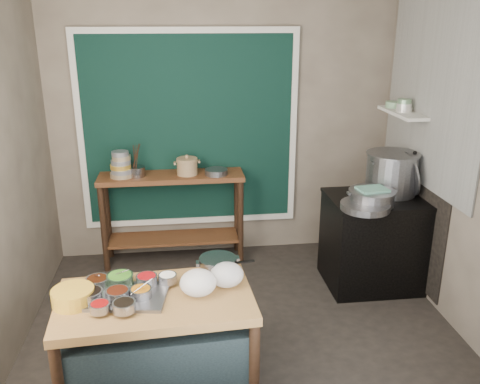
{
  "coord_description": "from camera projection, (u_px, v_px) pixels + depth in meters",
  "views": [
    {
      "loc": [
        -0.46,
        -3.65,
        2.45
      ],
      "look_at": [
        0.02,
        0.25,
        1.09
      ],
      "focal_mm": 38.0,
      "sensor_mm": 36.0,
      "label": 1
    }
  ],
  "objects": [
    {
      "name": "floor",
      "position": [
        241.0,
        325.0,
        4.28
      ],
      "size": [
        3.5,
        3.0,
        0.02
      ],
      "primitive_type": "cube",
      "color": "#2C2622",
      "rests_on": "ground"
    },
    {
      "name": "back_wall",
      "position": [
        223.0,
        124.0,
        5.23
      ],
      "size": [
        3.5,
        0.02,
        2.8
      ],
      "primitive_type": "cube",
      "color": "#786B5C",
      "rests_on": "floor"
    },
    {
      "name": "right_wall",
      "position": [
        461.0,
        157.0,
        4.02
      ],
      "size": [
        0.02,
        3.0,
        2.8
      ],
      "primitive_type": "cube",
      "color": "#786B5C",
      "rests_on": "floor"
    },
    {
      "name": "curtain_panel",
      "position": [
        189.0,
        131.0,
        5.17
      ],
      "size": [
        2.1,
        0.02,
        1.9
      ],
      "primitive_type": "cube",
      "color": "black",
      "rests_on": "back_wall"
    },
    {
      "name": "curtain_frame",
      "position": [
        189.0,
        131.0,
        5.16
      ],
      "size": [
        2.22,
        0.03,
        2.02
      ],
      "primitive_type": null,
      "color": "beige",
      "rests_on": "back_wall"
    },
    {
      "name": "tile_panel",
      "position": [
        432.0,
        90.0,
        4.39
      ],
      "size": [
        0.02,
        1.7,
        1.7
      ],
      "primitive_type": "cube",
      "color": "#B2B2AA",
      "rests_on": "right_wall"
    },
    {
      "name": "soot_patch",
      "position": [
        413.0,
        210.0,
        4.86
      ],
      "size": [
        0.01,
        1.3,
        1.3
      ],
      "primitive_type": "cube",
      "color": "black",
      "rests_on": "right_wall"
    },
    {
      "name": "wall_shelf",
      "position": [
        403.0,
        113.0,
        4.74
      ],
      "size": [
        0.22,
        0.7,
        0.03
      ],
      "primitive_type": "cube",
      "color": "beige",
      "rests_on": "right_wall"
    },
    {
      "name": "prep_table",
      "position": [
        158.0,
        346.0,
        3.38
      ],
      "size": [
        1.29,
        0.79,
        0.75
      ],
      "primitive_type": "cube",
      "rotation": [
        0.0,
        0.0,
        0.06
      ],
      "color": "olive",
      "rests_on": "floor"
    },
    {
      "name": "back_counter",
      "position": [
        173.0,
        218.0,
        5.26
      ],
      "size": [
        1.45,
        0.4,
        0.95
      ],
      "primitive_type": "cube",
      "color": "brown",
      "rests_on": "floor"
    },
    {
      "name": "stove_block",
      "position": [
        375.0,
        242.0,
        4.81
      ],
      "size": [
        0.9,
        0.68,
        0.85
      ],
      "primitive_type": "cube",
      "color": "black",
      "rests_on": "floor"
    },
    {
      "name": "stove_top",
      "position": [
        379.0,
        199.0,
        4.67
      ],
      "size": [
        0.92,
        0.69,
        0.03
      ],
      "primitive_type": "cube",
      "color": "black",
      "rests_on": "stove_block"
    },
    {
      "name": "condiment_tray",
      "position": [
        127.0,
        296.0,
        3.24
      ],
      "size": [
        0.55,
        0.43,
        0.02
      ],
      "primitive_type": "cube",
      "rotation": [
        0.0,
        0.0,
        -0.15
      ],
      "color": "gray",
      "rests_on": "prep_table"
    },
    {
      "name": "condiment_bowls",
      "position": [
        120.0,
        289.0,
        3.24
      ],
      "size": [
        0.62,
        0.48,
        0.07
      ],
      "color": "gray",
      "rests_on": "condiment_tray"
    },
    {
      "name": "yellow_basin",
      "position": [
        73.0,
        296.0,
        3.16
      ],
      "size": [
        0.32,
        0.32,
        0.1
      ],
      "primitive_type": "cylinder",
      "rotation": [
        0.0,
        0.0,
        0.27
      ],
      "color": "#B6772D",
      "rests_on": "prep_table"
    },
    {
      "name": "saucepan",
      "position": [
        218.0,
        267.0,
        3.49
      ],
      "size": [
        0.3,
        0.3,
        0.14
      ],
      "primitive_type": null,
      "rotation": [
        0.0,
        0.0,
        0.16
      ],
      "color": "gray",
      "rests_on": "prep_table"
    },
    {
      "name": "plastic_bag_a",
      "position": [
        198.0,
        283.0,
        3.25
      ],
      "size": [
        0.26,
        0.23,
        0.18
      ],
      "primitive_type": "ellipsoid",
      "rotation": [
        0.0,
        0.0,
        -0.12
      ],
      "color": "white",
      "rests_on": "prep_table"
    },
    {
      "name": "plastic_bag_b",
      "position": [
        227.0,
        275.0,
        3.36
      ],
      "size": [
        0.27,
        0.24,
        0.17
      ],
      "primitive_type": "ellipsoid",
      "rotation": [
        0.0,
        0.0,
        -0.27
      ],
      "color": "white",
      "rests_on": "prep_table"
    },
    {
      "name": "bowl_stack",
      "position": [
        121.0,
        166.0,
        4.99
      ],
      "size": [
        0.23,
        0.23,
        0.26
      ],
      "color": "tan",
      "rests_on": "back_counter"
    },
    {
      "name": "utensil_cup",
      "position": [
        137.0,
        171.0,
        5.02
      ],
      "size": [
        0.19,
        0.19,
        0.1
      ],
      "primitive_type": "cylinder",
      "rotation": [
        0.0,
        0.0,
        0.12
      ],
      "color": "gray",
      "rests_on": "back_counter"
    },
    {
      "name": "ceramic_crock",
      "position": [
        187.0,
        167.0,
        5.07
      ],
      "size": [
        0.25,
        0.25,
        0.15
      ],
      "primitive_type": null,
      "rotation": [
        0.0,
        0.0,
        0.17
      ],
      "color": "#977C52",
      "rests_on": "back_counter"
    },
    {
      "name": "wide_bowl",
      "position": [
        216.0,
        172.0,
        5.08
      ],
      "size": [
        0.29,
        0.29,
        0.06
      ],
      "primitive_type": "cylinder",
      "rotation": [
        0.0,
        0.0,
        -0.35
      ],
      "color": "gray",
      "rests_on": "back_counter"
    },
    {
      "name": "stock_pot",
      "position": [
        391.0,
        173.0,
        4.71
      ],
      "size": [
        0.65,
        0.65,
        0.39
      ],
      "primitive_type": null,
      "rotation": [
        0.0,
        0.0,
        0.38
      ],
      "color": "gray",
      "rests_on": "stove_top"
    },
    {
      "name": "pot_lid",
      "position": [
        410.0,
        173.0,
        4.67
      ],
      "size": [
        0.13,
        0.42,
        0.41
      ],
      "primitive_type": "cylinder",
      "rotation": [
        0.0,
        1.36,
        -0.07
      ],
      "color": "gray",
      "rests_on": "stove_top"
    },
    {
      "name": "steamer",
      "position": [
        372.0,
        198.0,
        4.46
      ],
      "size": [
        0.42,
        0.42,
        0.14
      ],
      "primitive_type": null,
      "rotation": [
        0.0,
        0.0,
        -0.0
      ],
      "color": "gray",
      "rests_on": "stove_top"
    },
    {
      "name": "green_cloth",
      "position": [
        373.0,
        189.0,
        4.43
      ],
      "size": [
        0.28,
        0.23,
        0.02
      ],
      "primitive_type": "cube",
      "rotation": [
        0.0,
        0.0,
        0.15
      ],
      "color": "#5C9585",
      "rests_on": "steamer"
    },
    {
      "name": "shallow_pan",
      "position": [
        365.0,
        206.0,
        4.36
      ],
      "size": [
        0.56,
        0.56,
        0.06
      ],
      "primitive_type": "cylinder",
      "rotation": [
        0.0,
        0.0,
        -0.42
      ],
      "color": "gray",
      "rests_on": "stove_top"
    },
    {
      "name": "shelf_bowl_stack",
      "position": [
        405.0,
        106.0,
        4.7
      ],
      "size": [
        0.14,
        0.14,
        0.12
      ],
      "color": "silver",
      "rests_on": "wall_shelf"
    },
    {
      "name": "shelf_bowl_green",
      "position": [
        394.0,
        104.0,
        4.93
      ],
      "size": [
        0.18,
        0.18,
        0.06
      ],
      "primitive_type": "cylinder",
      "rotation": [
        0.0,
        0.0,
        -0.13
      ],
      "color": "gray",
      "rests_on": "wall_shelf"
    }
  ]
}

